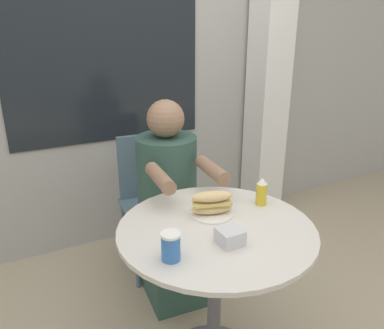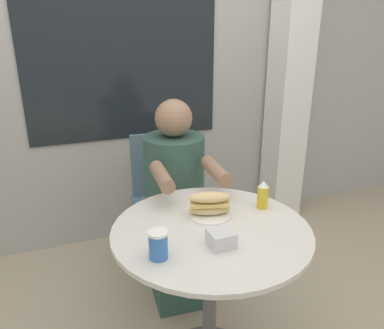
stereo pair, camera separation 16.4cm
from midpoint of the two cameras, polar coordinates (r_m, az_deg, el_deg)
storefront_wall at (r=2.64m, az=-7.64°, el=17.72°), size 8.00×0.09×2.80m
lattice_pillar at (r=2.99m, az=16.34°, el=13.53°), size 0.25×0.25×2.40m
cafe_table at (r=1.65m, az=5.78°, el=-15.41°), size 0.82×0.82×0.74m
diner_chair at (r=2.44m, az=-2.84°, el=-3.65°), size 0.41×0.41×0.87m
seated_diner at (r=2.15m, az=-0.16°, el=-7.63°), size 0.37×0.61×1.16m
sandwich_on_plate at (r=1.62m, az=5.63°, el=-6.29°), size 0.19×0.18×0.11m
drink_cup at (r=1.34m, az=-1.59°, el=-12.21°), size 0.07×0.07×0.10m
napkin_box at (r=1.43m, az=7.80°, el=-11.18°), size 0.09×0.09×0.06m
condiment_bottle at (r=1.72m, az=13.45°, el=-4.57°), size 0.05×0.05×0.13m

